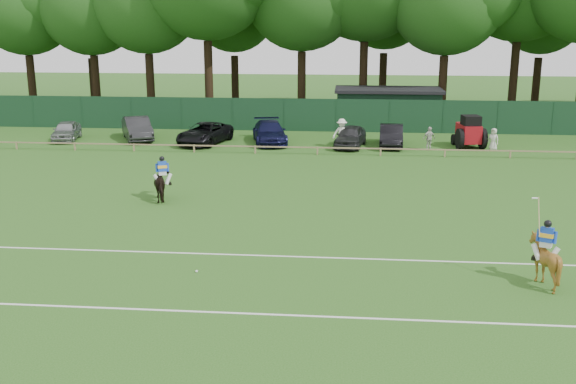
# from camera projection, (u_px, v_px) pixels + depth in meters

# --- Properties ---
(ground) EXTENTS (160.00, 160.00, 0.00)m
(ground) POSITION_uv_depth(u_px,v_px,m) (268.00, 247.00, 25.68)
(ground) COLOR #1E4C14
(ground) RESTS_ON ground
(horse_dark) EXTENTS (1.47, 2.03, 1.56)m
(horse_dark) POSITION_uv_depth(u_px,v_px,m) (163.00, 184.00, 32.07)
(horse_dark) COLOR black
(horse_dark) RESTS_ON ground
(horse_chestnut) EXTENTS (1.84, 1.91, 1.63)m
(horse_chestnut) POSITION_uv_depth(u_px,v_px,m) (544.00, 261.00, 21.90)
(horse_chestnut) COLOR brown
(horse_chestnut) RESTS_ON ground
(sedan_silver) EXTENTS (2.35, 4.23, 1.36)m
(sedan_silver) POSITION_uv_depth(u_px,v_px,m) (66.00, 131.00, 47.80)
(sedan_silver) COLOR #9B9DA0
(sedan_silver) RESTS_ON ground
(sedan_grey) EXTENTS (3.59, 5.13, 1.60)m
(sedan_grey) POSITION_uv_depth(u_px,v_px,m) (137.00, 129.00, 47.95)
(sedan_grey) COLOR #28292B
(sedan_grey) RESTS_ON ground
(suv_black) EXTENTS (3.58, 5.59, 1.43)m
(suv_black) POSITION_uv_depth(u_px,v_px,m) (205.00, 133.00, 46.47)
(suv_black) COLOR black
(suv_black) RESTS_ON ground
(sedan_navy) EXTENTS (3.17, 5.55, 1.52)m
(sedan_navy) POSITION_uv_depth(u_px,v_px,m) (270.00, 132.00, 46.63)
(sedan_navy) COLOR #12143A
(sedan_navy) RESTS_ON ground
(hatch_grey) EXTENTS (2.43, 4.48, 1.45)m
(hatch_grey) POSITION_uv_depth(u_px,v_px,m) (350.00, 136.00, 45.28)
(hatch_grey) COLOR #2F2F32
(hatch_grey) RESTS_ON ground
(estate_black) EXTENTS (1.74, 4.46, 1.45)m
(estate_black) POSITION_uv_depth(u_px,v_px,m) (391.00, 136.00, 45.55)
(estate_black) COLOR black
(estate_black) RESTS_ON ground
(spectator_left) EXTENTS (1.42, 1.07, 1.94)m
(spectator_left) POSITION_uv_depth(u_px,v_px,m) (342.00, 133.00, 45.01)
(spectator_left) COLOR silver
(spectator_left) RESTS_ON ground
(spectator_mid) EXTENTS (0.97, 0.78, 1.54)m
(spectator_mid) POSITION_uv_depth(u_px,v_px,m) (429.00, 138.00, 44.21)
(spectator_mid) COLOR beige
(spectator_mid) RESTS_ON ground
(spectator_right) EXTENTS (0.87, 0.81, 1.49)m
(spectator_right) POSITION_uv_depth(u_px,v_px,m) (493.00, 140.00, 43.96)
(spectator_right) COLOR beige
(spectator_right) RESTS_ON ground
(rider_dark) EXTENTS (0.91, 0.56, 1.41)m
(rider_dark) POSITION_uv_depth(u_px,v_px,m) (162.00, 170.00, 31.88)
(rider_dark) COLOR silver
(rider_dark) RESTS_ON ground
(rider_chestnut) EXTENTS (0.89, 0.79, 2.05)m
(rider_chestnut) POSITION_uv_depth(u_px,v_px,m) (546.00, 239.00, 21.70)
(rider_chestnut) COLOR silver
(rider_chestnut) RESTS_ON ground
(polo_ball) EXTENTS (0.09, 0.09, 0.09)m
(polo_ball) POSITION_uv_depth(u_px,v_px,m) (197.00, 271.00, 23.09)
(polo_ball) COLOR silver
(polo_ball) RESTS_ON ground
(pitch_lines) EXTENTS (60.00, 5.10, 0.01)m
(pitch_lines) POSITION_uv_depth(u_px,v_px,m) (255.00, 281.00, 22.30)
(pitch_lines) COLOR silver
(pitch_lines) RESTS_ON ground
(pitch_rail) EXTENTS (62.10, 0.10, 0.50)m
(pitch_rail) POSITION_uv_depth(u_px,v_px,m) (302.00, 147.00, 42.91)
(pitch_rail) COLOR #997F5B
(pitch_rail) RESTS_ON ground
(perimeter_fence) EXTENTS (92.08, 0.08, 2.50)m
(perimeter_fence) POSITION_uv_depth(u_px,v_px,m) (310.00, 115.00, 51.38)
(perimeter_fence) COLOR #14351E
(perimeter_fence) RESTS_ON ground
(utility_shed) EXTENTS (8.40, 4.40, 3.04)m
(utility_shed) POSITION_uv_depth(u_px,v_px,m) (388.00, 107.00, 53.67)
(utility_shed) COLOR #14331E
(utility_shed) RESTS_ON ground
(tree_row) EXTENTS (96.00, 12.00, 21.00)m
(tree_row) POSITION_uv_depth(u_px,v_px,m) (338.00, 117.00, 59.23)
(tree_row) COLOR #26561C
(tree_row) RESTS_ON ground
(tractor) EXTENTS (2.07, 2.81, 2.19)m
(tractor) POSITION_uv_depth(u_px,v_px,m) (469.00, 132.00, 45.02)
(tractor) COLOR maroon
(tractor) RESTS_ON ground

